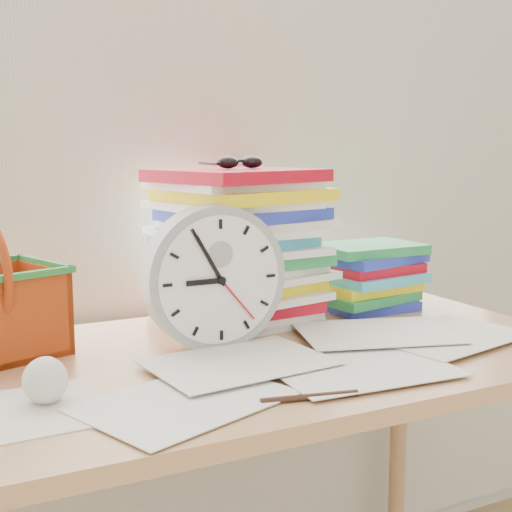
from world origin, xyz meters
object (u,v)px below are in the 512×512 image
book_stack (367,277)px  desk (225,394)px  paper_stack (241,247)px  clock (214,278)px

book_stack → desk: bearing=-157.3°
paper_stack → clock: bearing=-130.7°
paper_stack → book_stack: size_ratio=1.34×
clock → book_stack: (0.45, 0.14, -0.06)m
desk → book_stack: 0.51m
clock → book_stack: clock is taller
paper_stack → book_stack: 0.33m
desk → clock: bearing=86.0°
desk → book_stack: bearing=22.7°
desk → book_stack: book_stack is taller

